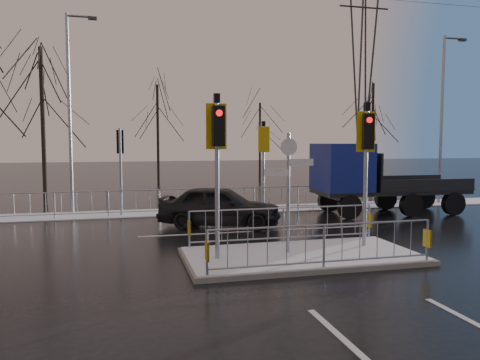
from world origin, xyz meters
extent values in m
plane|color=black|center=(0.00, 0.00, 0.00)|extent=(120.00, 120.00, 0.00)
cube|color=white|center=(0.00, 8.60, 0.02)|extent=(30.00, 2.00, 0.04)
cube|color=silver|center=(0.00, 3.80, 0.00)|extent=(8.00, 0.15, 0.01)
cube|color=slate|center=(0.00, 0.00, 0.06)|extent=(6.00, 3.00, 0.12)
cube|color=white|center=(0.00, 0.00, 0.14)|extent=(5.85, 2.85, 0.03)
cube|color=gold|center=(-2.70, -1.38, 0.67)|extent=(0.05, 0.28, 0.42)
cube|color=gold|center=(2.70, -1.38, 0.67)|extent=(0.05, 0.28, 0.42)
cube|color=gold|center=(-2.70, 1.38, 0.67)|extent=(0.05, 0.28, 0.42)
cube|color=gold|center=(2.70, 1.38, 0.67)|extent=(0.05, 0.28, 0.42)
cylinder|color=#8E939B|center=(-2.20, 0.00, 2.02)|extent=(0.11, 0.11, 3.80)
cube|color=black|center=(-2.20, -0.18, 3.37)|extent=(0.28, 0.22, 0.95)
cylinder|color=red|center=(-2.20, -0.29, 3.67)|extent=(0.16, 0.04, 0.16)
cube|color=gold|center=(-2.20, 0.07, 3.37)|extent=(0.50, 0.03, 1.10)
cube|color=black|center=(-2.20, 0.00, 4.04)|extent=(0.14, 0.14, 0.22)
cylinder|color=#8E939B|center=(2.00, 0.40, 1.97)|extent=(0.11, 0.11, 3.70)
cube|color=black|center=(1.95, 0.23, 3.27)|extent=(0.33, 0.28, 0.95)
cylinder|color=red|center=(1.93, 0.12, 3.57)|extent=(0.16, 0.08, 0.16)
cube|color=gold|center=(2.02, 0.47, 3.27)|extent=(0.49, 0.16, 1.10)
cube|color=black|center=(2.00, 0.40, 3.94)|extent=(0.14, 0.14, 0.22)
cylinder|color=#8E939B|center=(-0.30, 0.20, 1.67)|extent=(0.09, 0.09, 3.10)
cube|color=silver|center=(0.05, 0.20, 2.47)|extent=(0.70, 0.14, 0.18)
cube|color=silver|center=(-0.62, 0.20, 2.22)|extent=(0.62, 0.15, 0.18)
cylinder|color=silver|center=(-0.30, 0.17, 2.87)|extent=(0.44, 0.03, 0.44)
cylinder|color=#8E939B|center=(-4.50, 8.30, 1.79)|extent=(0.11, 0.11, 3.50)
cube|color=black|center=(-4.50, 8.48, 2.99)|extent=(0.28, 0.22, 0.95)
cylinder|color=red|center=(-4.50, 8.59, 3.29)|extent=(0.16, 0.04, 0.16)
cylinder|color=#8E939B|center=(1.50, 8.30, 1.84)|extent=(0.11, 0.11, 3.60)
cube|color=black|center=(1.50, 8.48, 3.09)|extent=(0.28, 0.22, 0.95)
cylinder|color=red|center=(1.50, 8.59, 3.39)|extent=(0.16, 0.04, 0.16)
cube|color=gold|center=(1.50, 8.23, 3.09)|extent=(0.50, 0.03, 1.10)
cube|color=black|center=(1.50, 8.30, 3.76)|extent=(0.14, 0.14, 0.22)
cylinder|color=#8E939B|center=(6.50, 8.30, 1.79)|extent=(0.11, 0.11, 3.50)
cube|color=black|center=(6.45, 8.47, 2.99)|extent=(0.33, 0.28, 0.95)
cylinder|color=red|center=(6.43, 8.58, 3.29)|extent=(0.16, 0.08, 0.16)
cube|color=black|center=(6.50, 8.30, 3.66)|extent=(0.14, 0.14, 0.22)
imported|color=black|center=(-1.12, 4.95, 0.73)|extent=(4.62, 3.20, 1.46)
cylinder|color=black|center=(4.07, 5.28, 0.48)|extent=(0.96, 0.32, 0.95)
cylinder|color=black|center=(4.13, 7.28, 0.48)|extent=(0.96, 0.32, 0.95)
cylinder|color=black|center=(6.73, 5.19, 0.48)|extent=(0.96, 0.32, 0.95)
cylinder|color=black|center=(6.80, 7.19, 0.48)|extent=(0.96, 0.32, 0.95)
cylinder|color=black|center=(8.64, 5.13, 0.48)|extent=(0.96, 0.32, 0.95)
cylinder|color=black|center=(8.70, 7.13, 0.48)|extent=(0.96, 0.32, 0.95)
cube|color=black|center=(6.38, 6.21, 0.93)|extent=(6.35, 2.39, 0.15)
cube|color=navy|center=(4.20, 6.28, 1.96)|extent=(1.98, 2.35, 1.90)
cube|color=black|center=(5.12, 6.25, 2.34)|extent=(0.10, 1.90, 1.05)
cube|color=#2D3033|center=(3.63, 6.30, 0.90)|extent=(0.19, 2.19, 0.33)
cube|color=black|center=(7.43, 6.17, 1.07)|extent=(4.26, 2.42, 0.11)
cube|color=black|center=(5.39, 6.24, 1.83)|extent=(0.15, 2.29, 1.43)
cylinder|color=black|center=(-8.00, 12.50, 3.68)|extent=(0.20, 0.20, 7.36)
cylinder|color=black|center=(-2.00, 22.00, 3.45)|extent=(0.19, 0.19, 6.90)
cylinder|color=black|center=(6.00, 24.00, 2.99)|extent=(0.16, 0.16, 5.98)
cylinder|color=black|center=(14.00, 21.00, 3.68)|extent=(0.20, 0.20, 7.36)
cylinder|color=#8E939B|center=(10.50, 8.50, 4.00)|extent=(0.14, 0.14, 8.00)
cylinder|color=#8E939B|center=(11.00, 8.50, 7.90)|extent=(1.00, 0.10, 0.10)
cube|color=#2D3033|center=(11.50, 8.50, 7.85)|extent=(0.35, 0.18, 0.12)
cylinder|color=#8E939B|center=(-6.50, 9.50, 4.10)|extent=(0.14, 0.14, 8.20)
cylinder|color=#8E939B|center=(-6.00, 9.50, 8.10)|extent=(1.00, 0.10, 0.10)
cube|color=#2D3033|center=(-5.50, 9.50, 8.05)|extent=(0.35, 0.18, 0.12)
cylinder|color=#2D3033|center=(18.60, 30.60, 10.00)|extent=(1.18, 1.18, 19.97)
cylinder|color=#2D3033|center=(17.40, 30.60, 10.00)|extent=(1.18, 1.18, 19.97)
cylinder|color=#2D3033|center=(18.60, 29.40, 10.00)|extent=(1.18, 1.18, 19.97)
cylinder|color=#2D3033|center=(17.40, 29.40, 10.00)|extent=(1.18, 1.18, 19.97)
cylinder|color=#2D3033|center=(18.00, 30.00, 15.60)|extent=(5.00, 0.16, 0.16)
camera|label=1|loc=(-4.41, -11.07, 3.02)|focal=35.00mm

